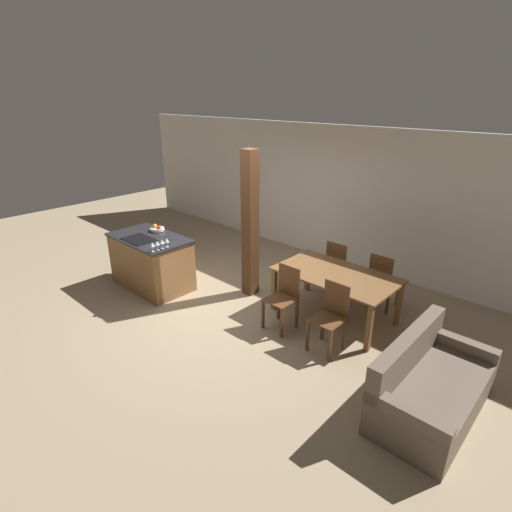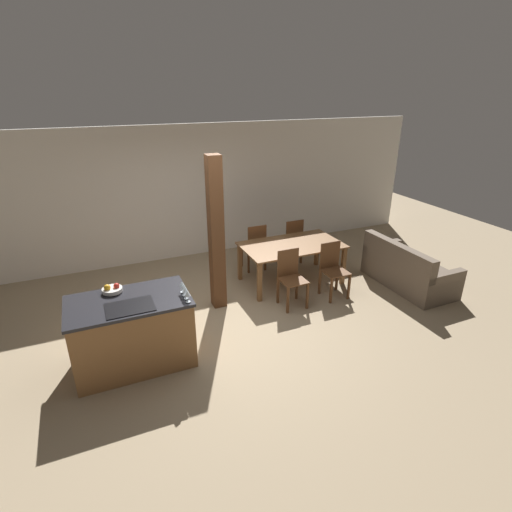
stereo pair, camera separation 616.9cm
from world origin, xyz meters
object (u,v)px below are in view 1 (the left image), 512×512
(wine_glass_middle, at_px, (157,243))
(timber_post, at_px, (250,226))
(fruit_bowl, at_px, (157,229))
(kitchen_island, at_px, (152,261))
(wine_glass_far, at_px, (162,242))
(dining_chair_far_left, at_px, (339,266))
(wine_glass_near, at_px, (152,245))
(wine_glass_end, at_px, (167,240))
(dining_chair_near_left, at_px, (284,296))
(dining_chair_far_right, at_px, (382,280))
(dining_table, at_px, (336,279))
(couch, at_px, (430,389))
(dining_chair_near_right, at_px, (330,316))

(wine_glass_middle, bearing_deg, timber_post, 57.19)
(fruit_bowl, xyz_separation_m, timber_post, (1.64, 0.72, 0.25))
(kitchen_island, bearing_deg, wine_glass_far, -15.02)
(dining_chair_far_left, bearing_deg, wine_glass_near, 51.39)
(wine_glass_far, bearing_deg, kitchen_island, 164.98)
(wine_glass_end, bearing_deg, fruit_bowl, 155.87)
(dining_chair_far_left, bearing_deg, timber_post, 43.49)
(fruit_bowl, xyz_separation_m, dining_chair_near_left, (2.74, 0.27, -0.48))
(wine_glass_near, relative_size, wine_glass_middle, 1.00)
(wine_glass_far, bearing_deg, wine_glass_near, -90.00)
(wine_glass_near, distance_m, wine_glass_end, 0.27)
(dining_chair_far_left, bearing_deg, fruit_bowl, 32.79)
(wine_glass_far, xyz_separation_m, dining_chair_far_right, (2.72, 2.22, -0.56))
(dining_table, xyz_separation_m, couch, (1.85, -0.98, -0.37))
(dining_chair_near_left, xyz_separation_m, couch, (2.25, -0.24, -0.22))
(wine_glass_end, relative_size, couch, 0.09)
(wine_glass_far, distance_m, dining_chair_far_left, 2.99)
(wine_glass_far, relative_size, dining_chair_near_left, 0.16)
(wine_glass_far, bearing_deg, dining_chair_near_left, 20.91)
(wine_glass_middle, bearing_deg, dining_chair_far_right, 40.30)
(dining_chair_near_left, relative_size, timber_post, 0.38)
(dining_table, distance_m, dining_chair_near_left, 0.86)
(couch, bearing_deg, wine_glass_middle, 97.67)
(couch, bearing_deg, dining_table, 61.71)
(dining_chair_near_left, distance_m, timber_post, 1.39)
(dining_chair_near_left, distance_m, dining_chair_near_right, 0.81)
(wine_glass_middle, xyz_separation_m, wine_glass_end, (0.00, 0.18, 0.00))
(wine_glass_end, xyz_separation_m, dining_chair_far_left, (1.92, 2.13, -0.56))
(dining_chair_far_left, height_order, couch, dining_chair_far_left)
(wine_glass_near, relative_size, wine_glass_far, 1.00)
(couch, bearing_deg, timber_post, 78.19)
(dining_chair_near_left, height_order, couch, dining_chair_near_left)
(dining_table, bearing_deg, kitchen_island, -156.50)
(dining_chair_near_left, bearing_deg, wine_glass_middle, -156.78)
(couch, bearing_deg, wine_glass_near, 98.88)
(timber_post, bearing_deg, kitchen_island, -146.02)
(wine_glass_end, relative_size, dining_table, 0.09)
(wine_glass_far, xyz_separation_m, timber_post, (0.82, 1.18, 0.17))
(dining_chair_near_left, relative_size, couch, 0.57)
(dining_chair_near_left, bearing_deg, fruit_bowl, -174.26)
(wine_glass_middle, xyz_separation_m, dining_chair_far_left, (1.92, 2.31, -0.56))
(dining_table, bearing_deg, dining_chair_near_left, -118.49)
(fruit_bowl, relative_size, dining_chair_near_left, 0.27)
(wine_glass_end, distance_m, dining_chair_far_right, 3.50)
(dining_table, bearing_deg, wine_glass_near, -144.48)
(wine_glass_middle, distance_m, dining_chair_near_right, 2.90)
(wine_glass_near, bearing_deg, kitchen_island, 151.65)
(wine_glass_near, bearing_deg, couch, 9.15)
(wine_glass_near, xyz_separation_m, timber_post, (0.82, 1.36, 0.17))
(dining_chair_far_right, bearing_deg, fruit_bowl, 26.45)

